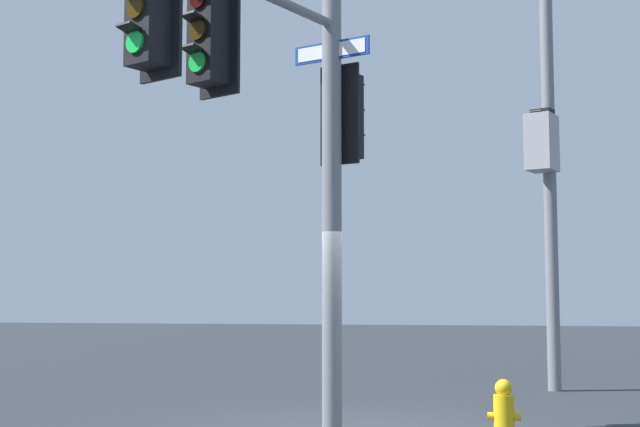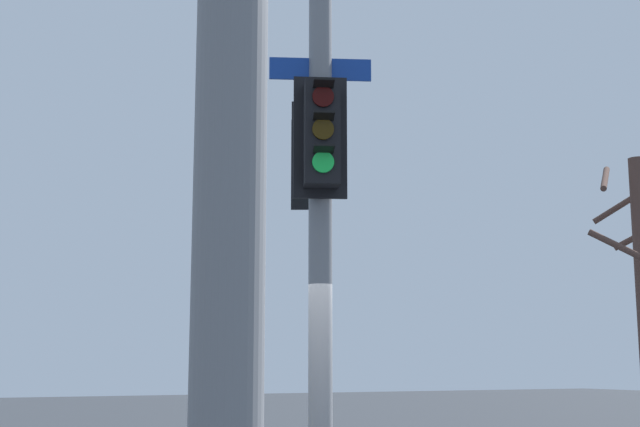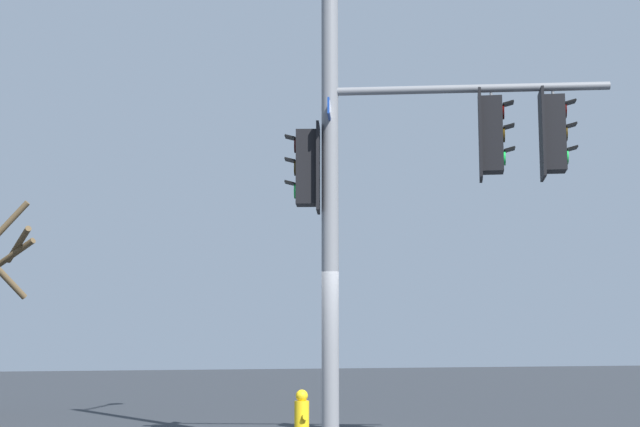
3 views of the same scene
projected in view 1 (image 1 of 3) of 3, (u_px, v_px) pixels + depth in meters
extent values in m
cylinder|color=slate|center=(332.00, 56.00, 11.36)|extent=(0.25, 0.25, 9.50)
cube|color=black|center=(209.00, 33.00, 9.40)|extent=(0.46, 0.43, 1.10)
cube|color=black|center=(220.00, 37.00, 9.53)|extent=(0.51, 0.30, 1.30)
cylinder|color=#352504|center=(197.00, 30.00, 9.27)|extent=(0.21, 0.13, 0.22)
cube|color=black|center=(192.00, 17.00, 9.22)|extent=(0.26, 0.24, 0.06)
cylinder|color=#19D147|center=(197.00, 62.00, 9.24)|extent=(0.21, 0.13, 0.22)
cube|color=black|center=(192.00, 49.00, 9.19)|extent=(0.26, 0.24, 0.06)
cube|color=black|center=(148.00, 11.00, 8.67)|extent=(0.46, 0.43, 1.10)
cube|color=black|center=(161.00, 16.00, 8.80)|extent=(0.52, 0.29, 1.30)
cylinder|color=#352504|center=(135.00, 7.00, 8.54)|extent=(0.21, 0.13, 0.22)
cylinder|color=#19D147|center=(135.00, 42.00, 8.51)|extent=(0.21, 0.13, 0.22)
cube|color=black|center=(129.00, 28.00, 8.46)|extent=(0.26, 0.24, 0.06)
cube|color=black|center=(346.00, 117.00, 11.58)|extent=(0.44, 0.41, 1.10)
cube|color=black|center=(340.00, 115.00, 11.44)|extent=(0.54, 0.24, 1.30)
cylinder|color=#2F0403|center=(352.00, 94.00, 11.75)|extent=(0.22, 0.11, 0.22)
cube|color=black|center=(355.00, 86.00, 11.83)|extent=(0.25, 0.23, 0.06)
cylinder|color=#352504|center=(353.00, 119.00, 11.72)|extent=(0.22, 0.11, 0.22)
cube|color=black|center=(355.00, 111.00, 11.79)|extent=(0.25, 0.23, 0.06)
cylinder|color=#19D147|center=(353.00, 144.00, 11.69)|extent=(0.22, 0.11, 0.22)
cube|color=black|center=(355.00, 136.00, 11.76)|extent=(0.25, 0.23, 0.06)
cube|color=navy|center=(332.00, 51.00, 11.37)|extent=(1.03, 0.44, 0.24)
cube|color=white|center=(331.00, 50.00, 11.35)|extent=(0.93, 0.38, 0.18)
cylinder|color=slate|center=(550.00, 177.00, 16.24)|extent=(0.24, 0.24, 7.70)
cube|color=#99999E|center=(542.00, 143.00, 15.94)|extent=(0.66, 0.72, 1.01)
cube|color=black|center=(543.00, 140.00, 16.01)|extent=(0.46, 0.43, 1.10)
cylinder|color=#2F0403|center=(539.00, 120.00, 15.91)|extent=(0.21, 0.13, 0.22)
cube|color=black|center=(537.00, 113.00, 15.86)|extent=(0.26, 0.24, 0.06)
cylinder|color=#352504|center=(539.00, 139.00, 15.88)|extent=(0.21, 0.13, 0.22)
cube|color=black|center=(537.00, 131.00, 15.83)|extent=(0.26, 0.24, 0.06)
cylinder|color=#19D147|center=(540.00, 157.00, 15.85)|extent=(0.21, 0.13, 0.22)
cube|color=black|center=(538.00, 150.00, 15.80)|extent=(0.26, 0.24, 0.06)
cylinder|color=yellow|center=(504.00, 419.00, 10.34)|extent=(0.24, 0.24, 0.55)
sphere|color=yellow|center=(504.00, 388.00, 10.37)|extent=(0.20, 0.20, 0.20)
cylinder|color=yellow|center=(492.00, 416.00, 10.37)|extent=(0.10, 0.09, 0.09)
cylinder|color=yellow|center=(516.00, 417.00, 10.32)|extent=(0.10, 0.09, 0.09)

